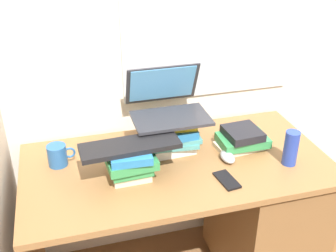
{
  "coord_description": "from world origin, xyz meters",
  "views": [
    {
      "loc": [
        -0.47,
        -1.51,
        1.82
      ],
      "look_at": [
        -0.04,
        0.03,
        0.96
      ],
      "focal_mm": 44.15,
      "sensor_mm": 36.0,
      "label": 1
    }
  ],
  "objects_px": {
    "desk": "(244,212)",
    "mug": "(58,155)",
    "cell_phone": "(227,180)",
    "book_stack_tall": "(172,136)",
    "laptop": "(168,103)",
    "water_bottle": "(291,148)",
    "computer_mouse": "(227,157)",
    "book_stack_keyboard_riser": "(130,162)",
    "keyboard": "(130,146)",
    "book_stack_side": "(242,139)"
  },
  "relations": [
    {
      "from": "laptop",
      "to": "keyboard",
      "type": "distance_m",
      "value": 0.32
    },
    {
      "from": "book_stack_side",
      "to": "book_stack_tall",
      "type": "bearing_deg",
      "value": 168.47
    },
    {
      "from": "book_stack_side",
      "to": "keyboard",
      "type": "relative_size",
      "value": 0.59
    },
    {
      "from": "water_bottle",
      "to": "computer_mouse",
      "type": "bearing_deg",
      "value": 158.83
    },
    {
      "from": "keyboard",
      "to": "mug",
      "type": "distance_m",
      "value": 0.36
    },
    {
      "from": "book_stack_keyboard_riser",
      "to": "keyboard",
      "type": "height_order",
      "value": "keyboard"
    },
    {
      "from": "mug",
      "to": "water_bottle",
      "type": "height_order",
      "value": "water_bottle"
    },
    {
      "from": "mug",
      "to": "water_bottle",
      "type": "bearing_deg",
      "value": -15.06
    },
    {
      "from": "laptop",
      "to": "computer_mouse",
      "type": "xyz_separation_m",
      "value": [
        0.22,
        -0.21,
        -0.2
      ]
    },
    {
      "from": "book_stack_tall",
      "to": "mug",
      "type": "bearing_deg",
      "value": 177.85
    },
    {
      "from": "book_stack_keyboard_riser",
      "to": "water_bottle",
      "type": "height_order",
      "value": "water_bottle"
    },
    {
      "from": "cell_phone",
      "to": "mug",
      "type": "bearing_deg",
      "value": 147.49
    },
    {
      "from": "book_stack_keyboard_riser",
      "to": "water_bottle",
      "type": "distance_m",
      "value": 0.72
    },
    {
      "from": "keyboard",
      "to": "water_bottle",
      "type": "xyz_separation_m",
      "value": [
        0.71,
        -0.1,
        -0.07
      ]
    },
    {
      "from": "water_bottle",
      "to": "keyboard",
      "type": "bearing_deg",
      "value": 171.83
    },
    {
      "from": "book_stack_side",
      "to": "mug",
      "type": "relative_size",
      "value": 1.98
    },
    {
      "from": "book_stack_tall",
      "to": "book_stack_keyboard_riser",
      "type": "bearing_deg",
      "value": -146.3
    },
    {
      "from": "computer_mouse",
      "to": "cell_phone",
      "type": "distance_m",
      "value": 0.16
    },
    {
      "from": "book_stack_tall",
      "to": "book_stack_keyboard_riser",
      "type": "xyz_separation_m",
      "value": [
        -0.23,
        -0.15,
        -0.01
      ]
    },
    {
      "from": "book_stack_side",
      "to": "laptop",
      "type": "xyz_separation_m",
      "value": [
        -0.33,
        0.13,
        0.17
      ]
    },
    {
      "from": "book_stack_side",
      "to": "desk",
      "type": "bearing_deg",
      "value": -71.91
    },
    {
      "from": "desk",
      "to": "mug",
      "type": "bearing_deg",
      "value": 170.16
    },
    {
      "from": "desk",
      "to": "cell_phone",
      "type": "bearing_deg",
      "value": -138.83
    },
    {
      "from": "desk",
      "to": "cell_phone",
      "type": "xyz_separation_m",
      "value": [
        -0.19,
        -0.17,
        0.36
      ]
    },
    {
      "from": "cell_phone",
      "to": "book_stack_tall",
      "type": "bearing_deg",
      "value": 110.36
    },
    {
      "from": "book_stack_keyboard_riser",
      "to": "laptop",
      "type": "xyz_separation_m",
      "value": [
        0.23,
        0.22,
        0.15
      ]
    },
    {
      "from": "book_stack_side",
      "to": "book_stack_keyboard_riser",
      "type": "bearing_deg",
      "value": -171.35
    },
    {
      "from": "desk",
      "to": "book_stack_keyboard_riser",
      "type": "bearing_deg",
      "value": -178.01
    },
    {
      "from": "computer_mouse",
      "to": "water_bottle",
      "type": "bearing_deg",
      "value": -21.17
    },
    {
      "from": "book_stack_tall",
      "to": "laptop",
      "type": "bearing_deg",
      "value": 89.58
    },
    {
      "from": "book_stack_keyboard_riser",
      "to": "cell_phone",
      "type": "height_order",
      "value": "book_stack_keyboard_riser"
    },
    {
      "from": "book_stack_tall",
      "to": "desk",
      "type": "bearing_deg",
      "value": -20.61
    },
    {
      "from": "computer_mouse",
      "to": "book_stack_tall",
      "type": "bearing_deg",
      "value": 145.92
    },
    {
      "from": "book_stack_keyboard_riser",
      "to": "mug",
      "type": "xyz_separation_m",
      "value": [
        -0.3,
        0.17,
        -0.02
      ]
    },
    {
      "from": "desk",
      "to": "book_stack_keyboard_riser",
      "type": "relative_size",
      "value": 6.46
    },
    {
      "from": "book_stack_side",
      "to": "keyboard",
      "type": "xyz_separation_m",
      "value": [
        -0.56,
        -0.08,
        0.1
      ]
    },
    {
      "from": "book_stack_tall",
      "to": "book_stack_side",
      "type": "xyz_separation_m",
      "value": [
        0.33,
        -0.07,
        -0.03
      ]
    },
    {
      "from": "book_stack_side",
      "to": "cell_phone",
      "type": "xyz_separation_m",
      "value": [
        -0.17,
        -0.23,
        -0.04
      ]
    },
    {
      "from": "laptop",
      "to": "mug",
      "type": "relative_size",
      "value": 2.81
    },
    {
      "from": "laptop",
      "to": "keyboard",
      "type": "height_order",
      "value": "laptop"
    },
    {
      "from": "computer_mouse",
      "to": "water_bottle",
      "type": "relative_size",
      "value": 0.64
    },
    {
      "from": "keyboard",
      "to": "water_bottle",
      "type": "bearing_deg",
      "value": -11.1
    },
    {
      "from": "desk",
      "to": "mug",
      "type": "height_order",
      "value": "mug"
    },
    {
      "from": "book_stack_keyboard_riser",
      "to": "computer_mouse",
      "type": "relative_size",
      "value": 2.08
    },
    {
      "from": "mug",
      "to": "cell_phone",
      "type": "relative_size",
      "value": 0.92
    },
    {
      "from": "book_stack_keyboard_riser",
      "to": "keyboard",
      "type": "xyz_separation_m",
      "value": [
        0.0,
        0.0,
        0.08
      ]
    },
    {
      "from": "desk",
      "to": "book_stack_tall",
      "type": "xyz_separation_m",
      "value": [
        -0.35,
        0.13,
        0.43
      ]
    },
    {
      "from": "book_stack_tall",
      "to": "laptop",
      "type": "relative_size",
      "value": 0.71
    },
    {
      "from": "desk",
      "to": "computer_mouse",
      "type": "height_order",
      "value": "computer_mouse"
    },
    {
      "from": "water_bottle",
      "to": "book_stack_keyboard_riser",
      "type": "bearing_deg",
      "value": 172.1
    }
  ]
}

